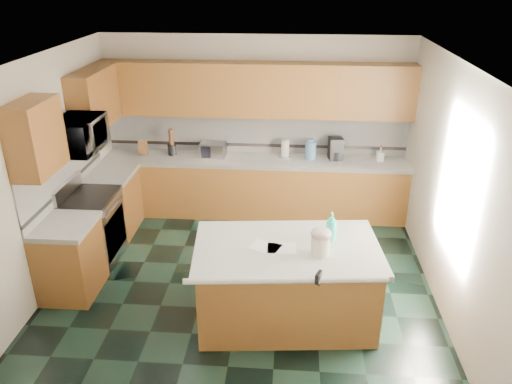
# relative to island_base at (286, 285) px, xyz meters

# --- Properties ---
(floor) EXTENTS (4.60, 4.60, 0.00)m
(floor) POSITION_rel_island_base_xyz_m (-0.55, 0.55, -0.43)
(floor) COLOR black
(floor) RESTS_ON ground
(ceiling) EXTENTS (4.60, 4.60, 0.00)m
(ceiling) POSITION_rel_island_base_xyz_m (-0.55, 0.55, 2.27)
(ceiling) COLOR white
(ceiling) RESTS_ON ground
(wall_back) EXTENTS (4.60, 0.04, 2.70)m
(wall_back) POSITION_rel_island_base_xyz_m (-0.55, 2.87, 0.92)
(wall_back) COLOR beige
(wall_back) RESTS_ON ground
(wall_front) EXTENTS (4.60, 0.04, 2.70)m
(wall_front) POSITION_rel_island_base_xyz_m (-0.55, -1.77, 0.92)
(wall_front) COLOR beige
(wall_front) RESTS_ON ground
(wall_left) EXTENTS (0.04, 4.60, 2.70)m
(wall_left) POSITION_rel_island_base_xyz_m (-2.87, 0.55, 0.92)
(wall_left) COLOR beige
(wall_left) RESTS_ON ground
(wall_right) EXTENTS (0.04, 4.60, 2.70)m
(wall_right) POSITION_rel_island_base_xyz_m (1.77, 0.55, 0.92)
(wall_right) COLOR beige
(wall_right) RESTS_ON ground
(back_base_cab) EXTENTS (4.60, 0.60, 0.86)m
(back_base_cab) POSITION_rel_island_base_xyz_m (-0.55, 2.55, 0.00)
(back_base_cab) COLOR #563114
(back_base_cab) RESTS_ON ground
(back_countertop) EXTENTS (4.60, 0.64, 0.06)m
(back_countertop) POSITION_rel_island_base_xyz_m (-0.55, 2.55, 0.46)
(back_countertop) COLOR silver
(back_countertop) RESTS_ON back_base_cab
(back_upper_cab) EXTENTS (4.60, 0.33, 0.78)m
(back_upper_cab) POSITION_rel_island_base_xyz_m (-0.55, 2.69, 1.51)
(back_upper_cab) COLOR #563114
(back_upper_cab) RESTS_ON wall_back
(back_backsplash) EXTENTS (4.60, 0.02, 0.63)m
(back_backsplash) POSITION_rel_island_base_xyz_m (-0.55, 2.84, 0.81)
(back_backsplash) COLOR silver
(back_backsplash) RESTS_ON back_countertop
(back_accent_band) EXTENTS (4.60, 0.01, 0.05)m
(back_accent_band) POSITION_rel_island_base_xyz_m (-0.55, 2.83, 0.61)
(back_accent_band) COLOR black
(back_accent_band) RESTS_ON back_countertop
(left_base_cab_rear) EXTENTS (0.60, 0.82, 0.86)m
(left_base_cab_rear) POSITION_rel_island_base_xyz_m (-2.55, 1.84, 0.00)
(left_base_cab_rear) COLOR #563114
(left_base_cab_rear) RESTS_ON ground
(left_counter_rear) EXTENTS (0.64, 0.82, 0.06)m
(left_counter_rear) POSITION_rel_island_base_xyz_m (-2.55, 1.84, 0.46)
(left_counter_rear) COLOR silver
(left_counter_rear) RESTS_ON left_base_cab_rear
(left_base_cab_front) EXTENTS (0.60, 0.72, 0.86)m
(left_base_cab_front) POSITION_rel_island_base_xyz_m (-2.55, 0.31, 0.00)
(left_base_cab_front) COLOR #563114
(left_base_cab_front) RESTS_ON ground
(left_counter_front) EXTENTS (0.64, 0.72, 0.06)m
(left_counter_front) POSITION_rel_island_base_xyz_m (-2.55, 0.31, 0.46)
(left_counter_front) COLOR silver
(left_counter_front) RESTS_ON left_base_cab_front
(left_backsplash) EXTENTS (0.02, 2.30, 0.63)m
(left_backsplash) POSITION_rel_island_base_xyz_m (-2.84, 1.10, 0.81)
(left_backsplash) COLOR silver
(left_backsplash) RESTS_ON wall_left
(left_accent_band) EXTENTS (0.01, 2.30, 0.05)m
(left_accent_band) POSITION_rel_island_base_xyz_m (-2.83, 1.10, 0.61)
(left_accent_band) COLOR black
(left_accent_band) RESTS_ON wall_left
(left_upper_cab_rear) EXTENTS (0.33, 1.09, 0.78)m
(left_upper_cab_rear) POSITION_rel_island_base_xyz_m (-2.68, 1.98, 1.51)
(left_upper_cab_rear) COLOR #563114
(left_upper_cab_rear) RESTS_ON wall_left
(left_upper_cab_front) EXTENTS (0.33, 0.72, 0.78)m
(left_upper_cab_front) POSITION_rel_island_base_xyz_m (-2.68, 0.31, 1.51)
(left_upper_cab_front) COLOR #563114
(left_upper_cab_front) RESTS_ON wall_left
(range_body) EXTENTS (0.60, 0.76, 0.88)m
(range_body) POSITION_rel_island_base_xyz_m (-2.55, 1.05, 0.01)
(range_body) COLOR #B7B7BC
(range_body) RESTS_ON ground
(range_oven_door) EXTENTS (0.02, 0.68, 0.55)m
(range_oven_door) POSITION_rel_island_base_xyz_m (-2.26, 1.05, -0.03)
(range_oven_door) COLOR black
(range_oven_door) RESTS_ON range_body
(range_cooktop) EXTENTS (0.62, 0.78, 0.04)m
(range_cooktop) POSITION_rel_island_base_xyz_m (-2.55, 1.05, 0.47)
(range_cooktop) COLOR black
(range_cooktop) RESTS_ON range_body
(range_handle) EXTENTS (0.02, 0.66, 0.02)m
(range_handle) POSITION_rel_island_base_xyz_m (-2.23, 1.05, 0.35)
(range_handle) COLOR #B7B7BC
(range_handle) RESTS_ON range_body
(range_backguard) EXTENTS (0.06, 0.76, 0.18)m
(range_backguard) POSITION_rel_island_base_xyz_m (-2.81, 1.05, 0.59)
(range_backguard) COLOR #B7B7BC
(range_backguard) RESTS_ON range_body
(microwave) EXTENTS (0.50, 0.73, 0.41)m
(microwave) POSITION_rel_island_base_xyz_m (-2.55, 1.05, 1.30)
(microwave) COLOR #B7B7BC
(microwave) RESTS_ON wall_left
(island_base) EXTENTS (1.93, 1.22, 0.86)m
(island_base) POSITION_rel_island_base_xyz_m (0.00, 0.00, 0.00)
(island_base) COLOR #563114
(island_base) RESTS_ON ground
(island_top) EXTENTS (2.04, 1.33, 0.06)m
(island_top) POSITION_rel_island_base_xyz_m (0.00, 0.00, 0.46)
(island_top) COLOR silver
(island_top) RESTS_ON island_base
(island_bullnose) EXTENTS (1.93, 0.24, 0.06)m
(island_bullnose) POSITION_rel_island_base_xyz_m (0.00, -0.58, 0.46)
(island_bullnose) COLOR silver
(island_bullnose) RESTS_ON island_base
(treat_jar) EXTENTS (0.20, 0.20, 0.20)m
(treat_jar) POSITION_rel_island_base_xyz_m (0.33, -0.12, 0.59)
(treat_jar) COLOR beige
(treat_jar) RESTS_ON island_top
(treat_jar_lid) EXTENTS (0.21, 0.21, 0.13)m
(treat_jar_lid) POSITION_rel_island_base_xyz_m (0.33, -0.12, 0.72)
(treat_jar_lid) COLOR #CDA5A6
(treat_jar_lid) RESTS_ON treat_jar
(treat_jar_knob) EXTENTS (0.07, 0.02, 0.02)m
(treat_jar_knob) POSITION_rel_island_base_xyz_m (0.33, -0.12, 0.77)
(treat_jar_knob) COLOR tan
(treat_jar_knob) RESTS_ON treat_jar_lid
(treat_jar_knob_end_l) EXTENTS (0.04, 0.04, 0.04)m
(treat_jar_knob_end_l) POSITION_rel_island_base_xyz_m (0.30, -0.12, 0.77)
(treat_jar_knob_end_l) COLOR tan
(treat_jar_knob_end_l) RESTS_ON treat_jar_lid
(treat_jar_knob_end_r) EXTENTS (0.04, 0.04, 0.04)m
(treat_jar_knob_end_r) POSITION_rel_island_base_xyz_m (0.37, -0.12, 0.77)
(treat_jar_knob_end_r) COLOR tan
(treat_jar_knob_end_r) RESTS_ON treat_jar_lid
(soap_bottle_island) EXTENTS (0.13, 0.13, 0.32)m
(soap_bottle_island) POSITION_rel_island_base_xyz_m (0.46, 0.17, 0.65)
(soap_bottle_island) COLOR #23BFA5
(soap_bottle_island) RESTS_ON island_top
(paper_sheet_a) EXTENTS (0.30, 0.23, 0.00)m
(paper_sheet_a) POSITION_rel_island_base_xyz_m (-0.06, -0.04, 0.49)
(paper_sheet_a) COLOR white
(paper_sheet_a) RESTS_ON island_top
(paper_sheet_b) EXTENTS (0.36, 0.32, 0.00)m
(paper_sheet_b) POSITION_rel_island_base_xyz_m (-0.23, -0.03, 0.49)
(paper_sheet_b) COLOR white
(paper_sheet_b) RESTS_ON island_top
(clamp_body) EXTENTS (0.07, 0.12, 0.10)m
(clamp_body) POSITION_rel_island_base_xyz_m (0.30, -0.56, 0.50)
(clamp_body) COLOR black
(clamp_body) RESTS_ON island_top
(clamp_handle) EXTENTS (0.02, 0.08, 0.02)m
(clamp_handle) POSITION_rel_island_base_xyz_m (0.30, -0.62, 0.48)
(clamp_handle) COLOR black
(clamp_handle) RESTS_ON island_top
(knife_block) EXTENTS (0.14, 0.18, 0.25)m
(knife_block) POSITION_rel_island_base_xyz_m (-2.27, 2.60, 0.60)
(knife_block) COLOR #472814
(knife_block) RESTS_ON back_countertop
(utensil_crock) EXTENTS (0.13, 0.13, 0.16)m
(utensil_crock) POSITION_rel_island_base_xyz_m (-1.83, 2.63, 0.57)
(utensil_crock) COLOR black
(utensil_crock) RESTS_ON back_countertop
(utensil_bundle) EXTENTS (0.08, 0.08, 0.24)m
(utensil_bundle) POSITION_rel_island_base_xyz_m (-1.83, 2.63, 0.77)
(utensil_bundle) COLOR #472814
(utensil_bundle) RESTS_ON utensil_crock
(toaster_oven) EXTENTS (0.39, 0.29, 0.22)m
(toaster_oven) POSITION_rel_island_base_xyz_m (-1.18, 2.60, 0.60)
(toaster_oven) COLOR #B7B7BC
(toaster_oven) RESTS_ON back_countertop
(toaster_oven_door) EXTENTS (0.33, 0.01, 0.18)m
(toaster_oven_door) POSITION_rel_island_base_xyz_m (-1.18, 2.48, 0.60)
(toaster_oven_door) COLOR black
(toaster_oven_door) RESTS_ON toaster_oven
(paper_towel) EXTENTS (0.12, 0.12, 0.27)m
(paper_towel) POSITION_rel_island_base_xyz_m (-0.09, 2.65, 0.63)
(paper_towel) COLOR white
(paper_towel) RESTS_ON back_countertop
(paper_towel_base) EXTENTS (0.18, 0.18, 0.01)m
(paper_towel_base) POSITION_rel_island_base_xyz_m (-0.09, 2.65, 0.50)
(paper_towel_base) COLOR #B7B7BC
(paper_towel_base) RESTS_ON back_countertop
(water_jug) EXTENTS (0.16, 0.16, 0.27)m
(water_jug) POSITION_rel_island_base_xyz_m (0.29, 2.61, 0.63)
(water_jug) COLOR #5885AC
(water_jug) RESTS_ON back_countertop
(water_jug_neck) EXTENTS (0.08, 0.08, 0.04)m
(water_jug_neck) POSITION_rel_island_base_xyz_m (0.29, 2.61, 0.78)
(water_jug_neck) COLOR #5885AC
(water_jug_neck) RESTS_ON water_jug
(coffee_maker) EXTENTS (0.22, 0.24, 0.34)m
(coffee_maker) POSITION_rel_island_base_xyz_m (0.67, 2.63, 0.66)
(coffee_maker) COLOR black
(coffee_maker) RESTS_ON back_countertop
(coffee_carafe) EXTENTS (0.14, 0.14, 0.14)m
(coffee_carafe) POSITION_rel_island_base_xyz_m (0.67, 2.58, 0.56)
(coffee_carafe) COLOR black
(coffee_carafe) RESTS_ON back_countertop
(soap_bottle_back) EXTENTS (0.11, 0.11, 0.22)m
(soap_bottle_back) POSITION_rel_island_base_xyz_m (1.33, 2.60, 0.60)
(soap_bottle_back) COLOR white
(soap_bottle_back) RESTS_ON back_countertop
(soap_back_cap) EXTENTS (0.02, 0.02, 0.03)m
(soap_back_cap) POSITION_rel_island_base_xyz_m (1.33, 2.60, 0.72)
(soap_back_cap) COLOR red
(soap_back_cap) RESTS_ON soap_bottle_back
(window_light_proxy) EXTENTS (0.02, 1.40, 1.10)m
(window_light_proxy) POSITION_rel_island_base_xyz_m (1.74, 0.35, 1.07)
(window_light_proxy) COLOR white
(window_light_proxy) RESTS_ON wall_right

